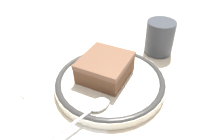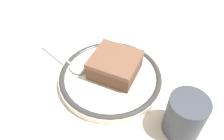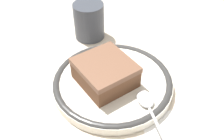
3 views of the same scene
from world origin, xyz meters
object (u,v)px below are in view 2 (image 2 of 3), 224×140
(napkin, at_px, (43,65))
(plate, at_px, (112,78))
(spoon, at_px, (72,65))
(cup, at_px, (184,118))
(cake_slice, at_px, (116,65))
(sugar_packet, at_px, (105,34))

(napkin, bearing_deg, plate, -152.32)
(spoon, bearing_deg, napkin, 30.88)
(cup, bearing_deg, spoon, 10.57)
(plate, height_order, cake_slice, cake_slice)
(cake_slice, bearing_deg, plate, 101.99)
(cup, bearing_deg, cake_slice, -2.12)
(spoon, bearing_deg, plate, -154.91)
(napkin, relative_size, sugar_packet, 2.42)
(cake_slice, bearing_deg, spoon, 33.30)
(cake_slice, relative_size, spoon, 0.79)
(plate, relative_size, napkin, 1.80)
(sugar_packet, bearing_deg, cake_slice, 143.87)
(napkin, bearing_deg, cake_slice, -147.76)
(napkin, bearing_deg, cup, -164.85)
(cup, distance_m, sugar_packet, 0.31)
(spoon, height_order, sugar_packet, spoon)
(plate, relative_size, spoon, 1.45)
(cake_slice, height_order, cup, cup)
(napkin, bearing_deg, sugar_packet, -96.64)
(cake_slice, xyz_separation_m, napkin, (0.14, 0.09, -0.04))
(plate, relative_size, cake_slice, 1.83)
(sugar_packet, bearing_deg, napkin, 83.36)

